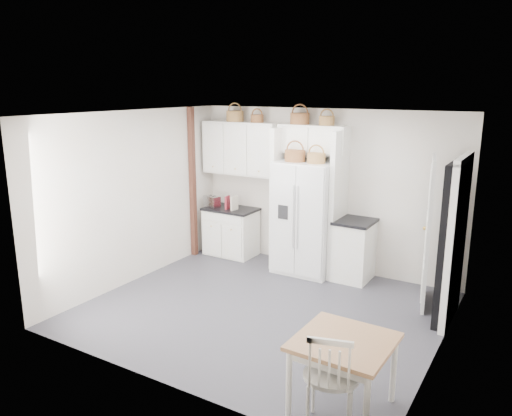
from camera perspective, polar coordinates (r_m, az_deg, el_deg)
The scene contains 28 objects.
floor at distance 6.87m, azimuth 0.75°, elevation -11.54°, with size 4.50×4.50×0.00m, color #403E4C.
ceiling at distance 6.22m, azimuth 0.83°, elevation 10.67°, with size 4.50×4.50×0.00m, color white.
wall_back at distance 8.17m, azimuth 7.88°, elevation 2.06°, with size 4.50×4.50×0.00m, color beige.
wall_left at distance 7.77m, azimuth -13.70°, elevation 1.20°, with size 4.00×4.00×0.00m, color beige.
wall_right at distance 5.68m, azimuth 20.85°, elevation -3.90°, with size 4.00×4.00×0.00m, color beige.
refrigerator at distance 8.00m, azimuth 5.78°, elevation -1.07°, with size 0.93×0.75×1.80m, color white.
base_cab_left at distance 8.89m, azimuth -2.88°, elevation -2.79°, with size 0.88×0.55×0.81m, color white.
base_cab_right at distance 7.89m, azimuth 11.16°, elevation -4.85°, with size 0.52×0.62×0.91m, color white.
dining_table at distance 4.90m, azimuth 9.86°, elevation -18.23°, with size 0.85×0.85×0.70m, color #925C3D.
windsor_chair at distance 4.58m, azimuth 8.58°, elevation -18.48°, with size 0.49×0.44×1.00m, color white.
counter_left at distance 8.78m, azimuth -2.91°, elevation -0.13°, with size 0.91×0.59×0.04m, color black.
counter_right at distance 7.75m, azimuth 11.32°, elevation -1.51°, with size 0.56×0.66×0.04m, color black.
toaster at distance 8.85m, azimuth -5.05°, elevation 0.73°, with size 0.29×0.17×0.20m, color silver.
cookbook_red at distance 8.69m, azimuth -3.28°, elevation 0.63°, with size 0.03×0.15×0.23m, color maroon.
cookbook_cream at distance 8.61m, azimuth -2.49°, elevation 0.56°, with size 0.04×0.16×0.24m, color beige.
basket_upper_b at distance 8.64m, azimuth -2.43°, elevation 10.44°, with size 0.31×0.31×0.18m, color olive.
basket_upper_c at distance 8.41m, azimuth 0.13°, elevation 10.19°, with size 0.22×0.22×0.13m, color brown.
basket_bridge_a at distance 8.03m, azimuth 5.02°, elevation 10.14°, with size 0.31×0.31×0.18m, color brown.
basket_bridge_b at distance 7.84m, azimuth 8.08°, elevation 9.84°, with size 0.24×0.24×0.14m, color olive.
basket_fridge_a at distance 7.79m, azimuth 4.48°, elevation 5.97°, with size 0.33×0.33×0.18m, color brown.
basket_fridge_b at distance 7.64m, azimuth 6.89°, elevation 5.68°, with size 0.28×0.28×0.15m, color olive.
upper_cabinet at distance 8.62m, azimuth -1.70°, elevation 6.84°, with size 1.40×0.34×0.90m, color white.
bridge_cabinet at distance 7.95m, azimuth 6.58°, elevation 7.81°, with size 1.12×0.34×0.45m, color white.
fridge_panel_left at distance 8.21m, azimuth 2.79°, elevation 1.17°, with size 0.08×0.60×2.30m, color white.
fridge_panel_right at distance 7.80m, azimuth 9.40°, elevation 0.32°, with size 0.08×0.60×2.30m, color white.
trim_post at distance 8.73m, azimuth -7.26°, elevation 2.83°, with size 0.09×0.09×2.60m, color #401B14.
doorway_void at distance 6.72m, azimuth 21.48°, elevation -3.75°, with size 0.18×0.85×2.05m, color black.
door_slab at distance 7.09m, azimuth 19.10°, elevation -2.65°, with size 0.80×0.04×2.05m, color white.
Camera 1 is at (3.13, -5.37, 2.93)m, focal length 35.00 mm.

